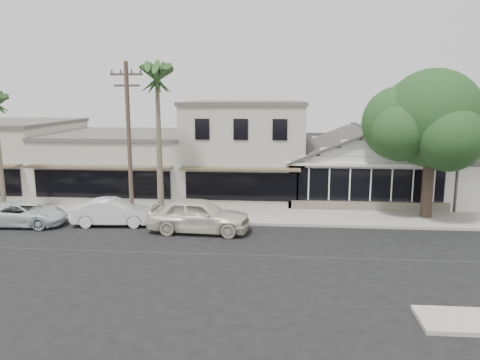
# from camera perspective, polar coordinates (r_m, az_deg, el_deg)

# --- Properties ---
(ground) EXTENTS (140.00, 140.00, 0.00)m
(ground) POSITION_cam_1_polar(r_m,az_deg,el_deg) (21.54, 6.19, -9.26)
(ground) COLOR black
(ground) RESTS_ON ground
(sidewalk_north) EXTENTS (90.00, 3.50, 0.15)m
(sidewalk_north) POSITION_cam_1_polar(r_m,az_deg,el_deg) (28.95, -10.15, -4.06)
(sidewalk_north) COLOR #9E9991
(sidewalk_north) RESTS_ON ground
(corner_shop) EXTENTS (10.40, 8.60, 5.10)m
(corner_shop) POSITION_cam_1_polar(r_m,az_deg,el_deg) (33.53, 14.46, 2.18)
(corner_shop) COLOR white
(corner_shop) RESTS_ON ground
(row_building_near) EXTENTS (8.00, 10.00, 6.50)m
(row_building_near) POSITION_cam_1_polar(r_m,az_deg,el_deg) (34.11, 0.82, 3.71)
(row_building_near) COLOR #BBB5A9
(row_building_near) RESTS_ON ground
(row_building_midnear) EXTENTS (10.00, 10.00, 4.20)m
(row_building_midnear) POSITION_cam_1_polar(r_m,az_deg,el_deg) (36.05, -13.61, 1.94)
(row_building_midnear) COLOR beige
(row_building_midnear) RESTS_ON ground
(utility_pole) EXTENTS (1.80, 0.24, 9.00)m
(utility_pole) POSITION_cam_1_polar(r_m,az_deg,el_deg) (26.97, -13.38, 4.94)
(utility_pole) COLOR brown
(utility_pole) RESTS_ON ground
(car_0) EXTENTS (5.52, 2.47, 1.84)m
(car_0) POSITION_cam_1_polar(r_m,az_deg,el_deg) (24.92, -5.05, -4.29)
(car_0) COLOR beige
(car_0) RESTS_ON ground
(car_1) EXTENTS (4.61, 1.96, 1.48)m
(car_1) POSITION_cam_1_polar(r_m,az_deg,el_deg) (27.13, -15.17, -3.80)
(car_1) COLOR white
(car_1) RESTS_ON ground
(car_2) EXTENTS (4.87, 2.37, 1.34)m
(car_2) POSITION_cam_1_polar(r_m,az_deg,el_deg) (28.78, -24.94, -3.76)
(car_2) COLOR silver
(car_2) RESTS_ON ground
(shade_tree) EXTENTS (7.83, 7.08, 8.69)m
(shade_tree) POSITION_cam_1_polar(r_m,az_deg,el_deg) (29.03, 22.13, 6.67)
(shade_tree) COLOR #4B392E
(shade_tree) RESTS_ON ground
(palm_east) EXTENTS (3.10, 3.10, 9.39)m
(palm_east) POSITION_cam_1_polar(r_m,az_deg,el_deg) (27.06, -10.08, 12.06)
(palm_east) COLOR #726651
(palm_east) RESTS_ON ground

